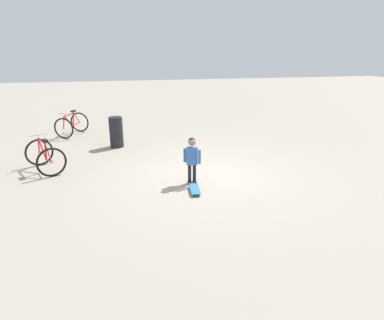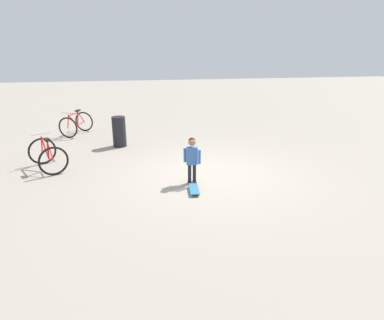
{
  "view_description": "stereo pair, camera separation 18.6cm",
  "coord_description": "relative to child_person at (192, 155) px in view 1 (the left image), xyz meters",
  "views": [
    {
      "loc": [
        -1.99,
        -7.32,
        2.92
      ],
      "look_at": [
        -0.51,
        -0.47,
        0.55
      ],
      "focal_mm": 31.18,
      "sensor_mm": 36.0,
      "label": 1
    },
    {
      "loc": [
        -1.81,
        -7.35,
        2.92
      ],
      "look_at": [
        -0.51,
        -0.47,
        0.55
      ],
      "focal_mm": 31.18,
      "sensor_mm": 36.0,
      "label": 2
    }
  ],
  "objects": [
    {
      "name": "trash_bin",
      "position": [
        -1.65,
        3.34,
        -0.19
      ],
      "size": [
        0.41,
        0.41,
        0.93
      ],
      "primitive_type": "cylinder",
      "color": "black",
      "rests_on": "ground"
    },
    {
      "name": "bicycle_mid",
      "position": [
        -3.17,
        5.17,
        -0.28
      ],
      "size": [
        1.09,
        1.27,
        0.85
      ],
      "color": "black",
      "rests_on": "ground"
    },
    {
      "name": "skateboard",
      "position": [
        -0.05,
        -0.49,
        -0.6
      ],
      "size": [
        0.24,
        0.59,
        0.07
      ],
      "color": "teal",
      "rests_on": "ground"
    },
    {
      "name": "ground_plane",
      "position": [
        0.51,
        0.47,
        -0.66
      ],
      "size": [
        50.0,
        50.0,
        0.0
      ],
      "primitive_type": "plane",
      "color": "#9E9384"
    },
    {
      "name": "bicycle_near",
      "position": [
        -3.38,
        1.56,
        -0.28
      ],
      "size": [
        1.11,
        1.27,
        0.85
      ],
      "color": "black",
      "rests_on": "ground"
    },
    {
      "name": "child_person",
      "position": [
        0.0,
        0.0,
        0.0
      ],
      "size": [
        0.35,
        0.25,
        1.06
      ],
      "color": "black",
      "rests_on": "ground"
    }
  ]
}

